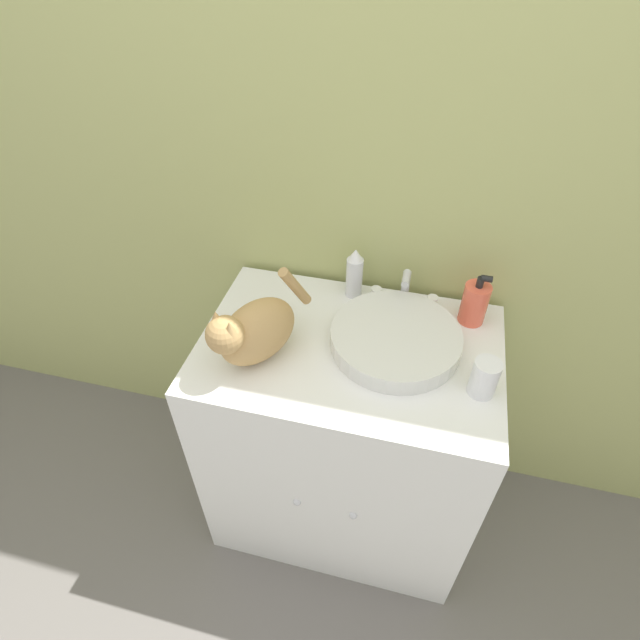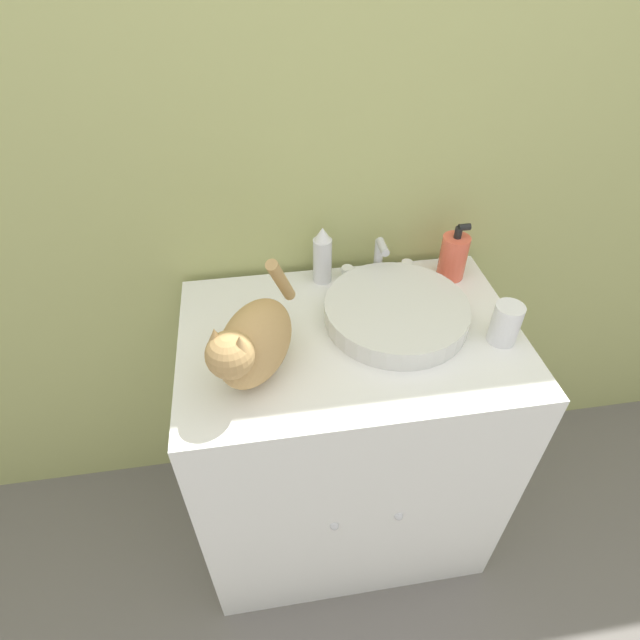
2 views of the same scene
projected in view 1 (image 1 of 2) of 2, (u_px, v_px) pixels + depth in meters
The scene contains 9 objects.
ground_plane at pixel (324, 573), 1.75m from camera, with size 8.00×8.00×0.00m, color slate.
wall_back at pixel (379, 163), 1.34m from camera, with size 6.00×0.05×2.50m.
vanity_cabinet at pixel (344, 438), 1.66m from camera, with size 0.83×0.57×0.86m.
sink_basin at pixel (395, 339), 1.35m from camera, with size 0.35×0.35×0.05m.
faucet at pixel (405, 290), 1.47m from camera, with size 0.20×0.08×0.12m.
cat at pixel (254, 331), 1.28m from camera, with size 0.23×0.32×0.23m.
soap_bottle at pixel (475, 303), 1.41m from camera, with size 0.07×0.07×0.16m.
spray_bottle at pixel (355, 273), 1.48m from camera, with size 0.05×0.05×0.16m.
cup at pixel (484, 378), 1.22m from camera, with size 0.07×0.07×0.10m.
Camera 1 is at (0.15, -0.68, 1.84)m, focal length 28.00 mm.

